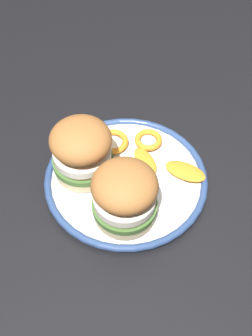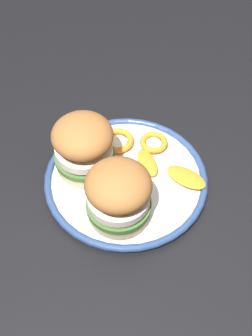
% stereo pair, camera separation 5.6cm
% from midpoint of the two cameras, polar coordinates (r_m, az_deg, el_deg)
% --- Properties ---
extents(ground_plane, '(8.00, 8.00, 0.00)m').
position_cam_midpoint_polar(ground_plane, '(1.47, 0.23, -18.06)').
color(ground_plane, '#4C3D2D').
extents(dining_table, '(1.17, 1.01, 0.77)m').
position_cam_midpoint_polar(dining_table, '(0.87, 0.37, -3.20)').
color(dining_table, black).
rests_on(dining_table, ground).
extents(dinner_plate, '(0.27, 0.27, 0.02)m').
position_cam_midpoint_polar(dinner_plate, '(0.75, -2.14, -1.54)').
color(dinner_plate, white).
rests_on(dinner_plate, dining_table).
extents(sandwich_half_left, '(0.13, 0.13, 0.10)m').
position_cam_midpoint_polar(sandwich_half_left, '(0.66, -2.61, -3.50)').
color(sandwich_half_left, beige).
rests_on(sandwich_half_left, dinner_plate).
extents(sandwich_half_right, '(0.12, 0.12, 0.10)m').
position_cam_midpoint_polar(sandwich_half_right, '(0.72, -7.83, 2.19)').
color(sandwich_half_right, beige).
rests_on(sandwich_half_right, dinner_plate).
extents(orange_peel_curled, '(0.07, 0.07, 0.01)m').
position_cam_midpoint_polar(orange_peel_curled, '(0.79, 0.78, 3.44)').
color(orange_peel_curled, orange).
rests_on(orange_peel_curled, dinner_plate).
extents(orange_peel_strip_long, '(0.06, 0.04, 0.01)m').
position_cam_midpoint_polar(orange_peel_strip_long, '(0.76, 0.31, 0.84)').
color(orange_peel_strip_long, orange).
rests_on(orange_peel_strip_long, dinner_plate).
extents(orange_peel_strip_short, '(0.07, 0.07, 0.01)m').
position_cam_midpoint_polar(orange_peel_strip_short, '(0.75, 5.34, -0.52)').
color(orange_peel_strip_short, orange).
rests_on(orange_peel_strip_short, dinner_plate).
extents(orange_peel_small_curl, '(0.08, 0.08, 0.01)m').
position_cam_midpoint_polar(orange_peel_small_curl, '(0.79, -3.72, 3.22)').
color(orange_peel_small_curl, orange).
rests_on(orange_peel_small_curl, dinner_plate).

